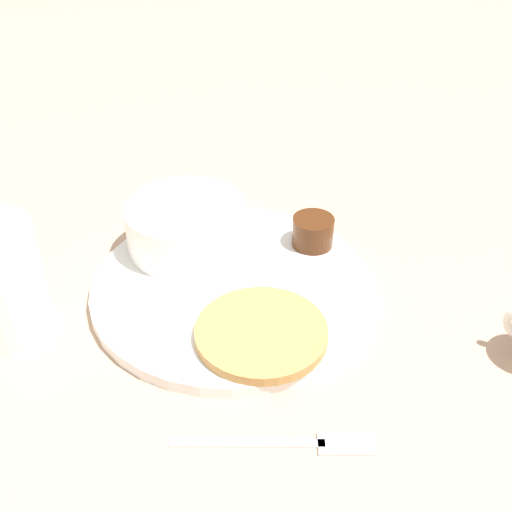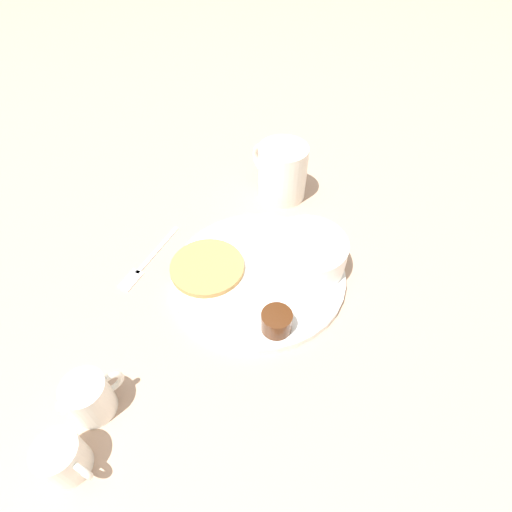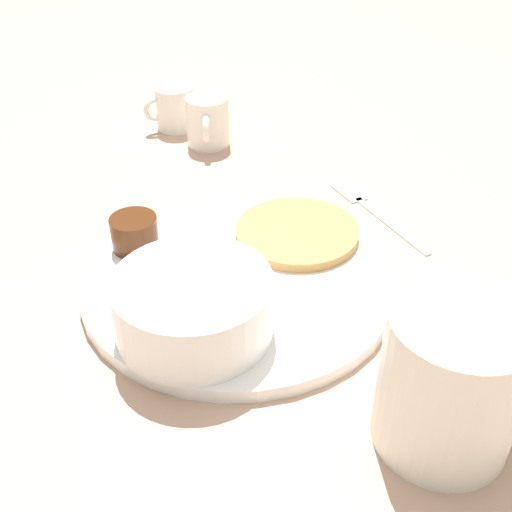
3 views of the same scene
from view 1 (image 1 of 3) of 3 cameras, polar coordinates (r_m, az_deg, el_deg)
name	(u,v)px [view 1 (image 1 of 3)]	position (r m, az deg, el deg)	size (l,w,h in m)	color
ground_plane	(232,292)	(0.61, -2.12, -3.22)	(4.00, 4.00, 0.00)	tan
plate	(232,287)	(0.61, -2.13, -2.79)	(0.27, 0.27, 0.01)	white
pancake_stack	(261,333)	(0.55, 0.48, -6.84)	(0.11, 0.11, 0.01)	#B78447
bowl	(186,225)	(0.64, -6.22, 2.80)	(0.12, 0.12, 0.05)	white
syrup_cup	(313,232)	(0.65, 5.08, 2.17)	(0.04, 0.04, 0.03)	#47230F
butter_ramekin	(188,219)	(0.67, -6.02, 3.26)	(0.05, 0.05, 0.04)	white
fork	(297,443)	(0.49, 3.62, -16.22)	(0.15, 0.06, 0.00)	silver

